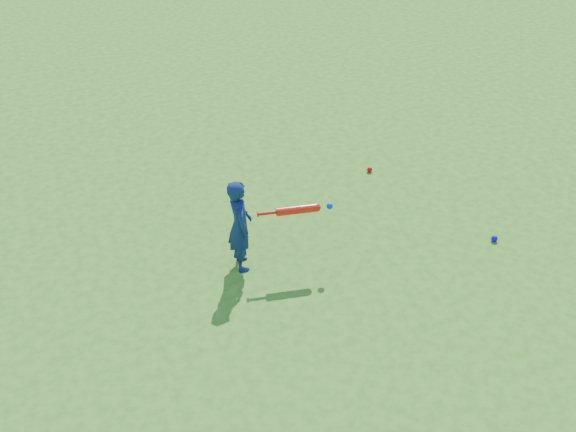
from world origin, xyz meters
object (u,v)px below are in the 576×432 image
Objects in this scene: ground_ball_red at (370,170)px; ground_ball_blue at (494,238)px; child at (240,225)px; bat_swing at (300,209)px.

ground_ball_red is 0.97× the size of ground_ball_blue.
child is at bearing 165.71° from ground_ball_blue.
ground_ball_red is at bearing 106.40° from ground_ball_blue.
ground_ball_red is 1.95m from ground_ball_blue.
ground_ball_blue is (2.74, -0.70, -0.48)m from child.
ground_ball_blue reaches higher than ground_ball_red.
ground_ball_blue is 0.09× the size of bat_swing.
child reaches higher than ground_ball_red.
ground_ball_red is 0.09× the size of bat_swing.
bat_swing is (0.59, -0.17, 0.14)m from child.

